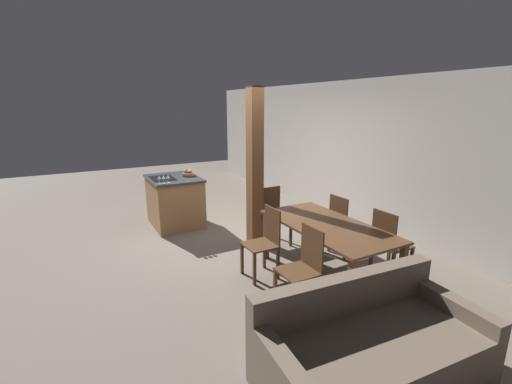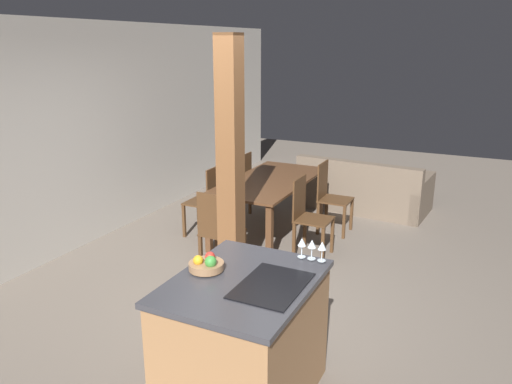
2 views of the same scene
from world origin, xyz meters
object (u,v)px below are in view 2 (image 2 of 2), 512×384
Objects in this scene: fruit_bowl at (207,264)px; dining_chair_near_right at (330,196)px; couch at (363,191)px; wine_glass_middle at (312,245)px; timber_post at (230,167)px; kitchen_island at (244,341)px; dining_table at (270,186)px; wine_glass_near at (322,247)px; wine_glass_far at (302,243)px; dining_chair_head_end at (219,231)px; dining_chair_far_left at (207,200)px; dining_chair_near_left at (308,215)px; dining_chair_far_right at (238,184)px.

fruit_bowl is 3.46m from dining_chair_near_right.
wine_glass_middle is at bearing 103.30° from couch.
couch is 0.77× the size of timber_post.
dining_table is (3.00, 1.17, 0.18)m from kitchen_island.
wine_glass_near and wine_glass_far have the same top height.
fruit_bowl is 0.26× the size of dining_chair_head_end.
dining_chair_far_left is 1.13m from dining_chair_head_end.
wine_glass_middle reaches higher than dining_chair_far_left.
dining_chair_head_end is at bearing 142.42° from dining_chair_near_left.
dining_chair_near_left is 2.03m from couch.
fruit_bowl is 0.82m from wine_glass_near.
dining_table is at bearing 28.97° from wine_glass_far.
wine_glass_far reaches higher than dining_chair_head_end.
fruit_bowl reaches higher than couch.
dining_chair_near_left and dining_chair_far_left have the same top height.
dining_chair_near_right is (0.42, -0.69, -0.16)m from dining_table.
dining_chair_far_right reaches higher than couch.
dining_chair_far_left is (-0.85, 1.38, 0.00)m from dining_chair_near_right.
fruit_bowl is at bearing 132.96° from wine_glass_far.
wine_glass_far is 3.64m from dining_chair_far_right.
wine_glass_far reaches higher than dining_chair_far_right.
dining_chair_near_right and dining_chair_head_end have the same top height.
fruit_bowl reaches higher than dining_chair_near_left.
wine_glass_near reaches higher than dining_chair_near_left.
dining_chair_near_right and dining_chair_far_right have the same top height.
wine_glass_far is 1.54m from timber_post.
wine_glass_middle reaches higher than dining_chair_near_right.
wine_glass_near is 3.11m from dining_chair_near_right.
dining_chair_far_right is 1.00× the size of dining_chair_head_end.
kitchen_island is at bearing -148.67° from timber_post.
fruit_bowl is at bearing 125.67° from wine_glass_near.
dining_chair_far_right is at bearing 58.33° from dining_chair_near_left.
fruit_bowl is (0.01, 0.29, 0.51)m from kitchen_island.
dining_table is 1.84m from couch.
dining_chair_near_right is 1.00× the size of dining_chair_far_right.
dining_chair_near_right is at bearing -58.33° from dining_table.
dining_chair_head_end is (-0.89, 0.69, 0.00)m from dining_chair_near_left.
timber_post is at bearing 48.31° from wine_glass_far.
dining_chair_far_left is (2.58, 1.86, 0.02)m from kitchen_island.
dining_chair_head_end is at bearing 158.46° from dining_chair_near_right.
dining_chair_near_right is at bearing 90.00° from dining_chair_far_right.
dining_chair_far_right is (3.42, 1.57, -0.49)m from fruit_bowl.
wine_glass_middle reaches higher than dining_chair_head_end.
wine_glass_far reaches higher than dining_chair_near_left.
dining_chair_far_right is (0.00, 1.38, 0.00)m from dining_chair_near_right.
timber_post reaches higher than wine_glass_near.
couch is at bearing -28.28° from dining_table.
kitchen_island is 0.45× the size of timber_post.
dining_chair_near_right is 1.38m from dining_chair_far_right.
kitchen_island reaches higher than dining_chair_head_end.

